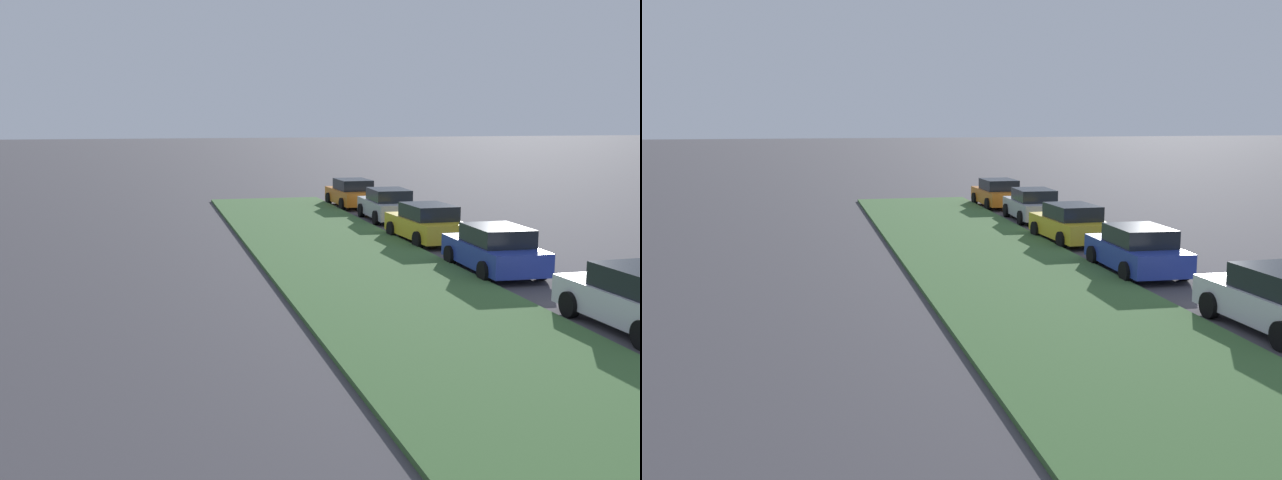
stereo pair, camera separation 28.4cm
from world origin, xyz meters
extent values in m
cube|color=#3D6633|center=(10.00, 6.40, 0.06)|extent=(60.00, 6.00, 0.12)
cube|color=silver|center=(11.95, 2.08, 0.57)|extent=(4.38, 1.99, 0.70)
cylinder|color=black|center=(13.26, 3.04, 0.32)|extent=(0.65, 0.25, 0.64)
cylinder|color=black|center=(13.34, 1.24, 0.32)|extent=(0.65, 0.25, 0.64)
cube|color=#23389E|center=(18.65, 2.49, 0.57)|extent=(4.33, 1.88, 0.70)
cube|color=black|center=(18.45, 2.49, 1.19)|extent=(2.23, 1.64, 0.55)
cylinder|color=black|center=(20.01, 3.37, 0.32)|extent=(0.64, 0.23, 0.64)
cylinder|color=black|center=(19.98, 1.57, 0.32)|extent=(0.64, 0.23, 0.64)
cylinder|color=black|center=(17.31, 3.41, 0.32)|extent=(0.64, 0.23, 0.64)
cylinder|color=black|center=(17.28, 1.61, 0.32)|extent=(0.64, 0.23, 0.64)
cube|color=gold|center=(24.52, 2.51, 0.57)|extent=(4.38, 2.01, 0.70)
cube|color=black|center=(24.32, 2.50, 1.19)|extent=(2.28, 1.71, 0.55)
cylinder|color=black|center=(25.83, 3.48, 0.32)|extent=(0.65, 0.25, 0.64)
cylinder|color=black|center=(25.91, 1.68, 0.32)|extent=(0.65, 0.25, 0.64)
cylinder|color=black|center=(23.13, 3.34, 0.32)|extent=(0.65, 0.25, 0.64)
cylinder|color=black|center=(23.22, 1.55, 0.32)|extent=(0.65, 0.25, 0.64)
cube|color=#B2B5BA|center=(30.58, 2.13, 0.57)|extent=(4.35, 1.93, 0.70)
cube|color=black|center=(30.38, 2.14, 1.19)|extent=(2.25, 1.67, 0.55)
cylinder|color=black|center=(31.95, 2.99, 0.32)|extent=(0.65, 0.24, 0.64)
cylinder|color=black|center=(31.90, 1.19, 0.32)|extent=(0.65, 0.24, 0.64)
cylinder|color=black|center=(29.26, 3.08, 0.32)|extent=(0.65, 0.24, 0.64)
cylinder|color=black|center=(29.20, 1.28, 0.32)|extent=(0.65, 0.24, 0.64)
cube|color=orange|center=(35.94, 2.39, 0.57)|extent=(4.34, 1.91, 0.70)
cube|color=black|center=(35.74, 2.38, 1.19)|extent=(2.24, 1.66, 0.55)
cylinder|color=black|center=(37.27, 3.32, 0.32)|extent=(0.65, 0.24, 0.64)
cylinder|color=black|center=(37.32, 1.52, 0.32)|extent=(0.65, 0.24, 0.64)
cylinder|color=black|center=(34.57, 3.25, 0.32)|extent=(0.65, 0.24, 0.64)
cylinder|color=black|center=(34.62, 1.45, 0.32)|extent=(0.65, 0.24, 0.64)
camera|label=1|loc=(-3.09, 12.91, 4.89)|focal=43.36mm
camera|label=2|loc=(-3.15, 12.63, 4.89)|focal=43.36mm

